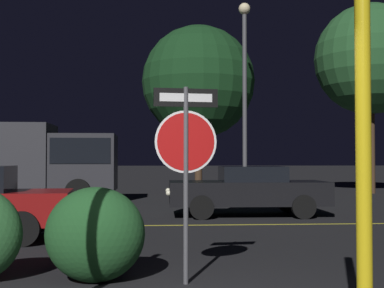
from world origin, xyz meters
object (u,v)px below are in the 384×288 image
hedge_bush_2 (95,234)px  passing_car_2 (248,190)px  delivery_truck (34,159)px  tree_2 (198,82)px  stop_sign (186,145)px  tree_0 (370,59)px  street_lamp (245,76)px  yellow_pole_right (364,163)px

hedge_bush_2 → passing_car_2: bearing=66.8°
delivery_truck → tree_2: 7.79m
stop_sign → delivery_truck: (-4.55, 12.63, -0.14)m
passing_car_2 → delivery_truck: size_ratio=0.72×
tree_0 → delivery_truck: bearing=-164.3°
street_lamp → passing_car_2: bearing=-98.8°
passing_car_2 → tree_0: bearing=-37.5°
hedge_bush_2 → passing_car_2: 8.06m
hedge_bush_2 → yellow_pole_right: bearing=-48.5°
yellow_pole_right → tree_0: bearing=67.2°
yellow_pole_right → delivery_truck: yellow_pole_right is taller
hedge_bush_2 → street_lamp: (3.98, 12.61, 3.93)m
yellow_pole_right → street_lamp: street_lamp is taller
yellow_pole_right → street_lamp: 15.58m
yellow_pole_right → delivery_truck: bearing=110.9°
delivery_truck → tree_0: bearing=105.4°
hedge_bush_2 → street_lamp: 13.79m
passing_car_2 → tree_0: 12.51m
stop_sign → tree_2: size_ratio=0.32×
tree_0 → tree_2: bearing=-178.3°
tree_2 → passing_car_2: bearing=-86.1°
stop_sign → hedge_bush_2: stop_sign is taller
hedge_bush_2 → tree_2: 16.83m
yellow_pole_right → delivery_truck: (-5.75, 15.04, 0.06)m
yellow_pole_right → stop_sign: bearing=116.5°
stop_sign → tree_2: (1.50, 16.26, 3.13)m
stop_sign → tree_0: (9.14, 16.48, 4.26)m
tree_2 → yellow_pole_right: bearing=-90.9°
yellow_pole_right → tree_2: tree_2 is taller
stop_sign → hedge_bush_2: bearing=164.9°
hedge_bush_2 → stop_sign: bearing=-8.8°
street_lamp → tree_0: 7.40m
stop_sign → hedge_bush_2: size_ratio=1.95×
street_lamp → yellow_pole_right: bearing=-96.4°
tree_2 → delivery_truck: bearing=-149.1°
stop_sign → passing_car_2: 7.92m
yellow_pole_right → passing_car_2: 10.05m
stop_sign → delivery_truck: 13.43m
tree_0 → tree_2: (-7.64, -0.22, -1.12)m
delivery_truck → passing_car_2: bearing=52.4°
hedge_bush_2 → passing_car_2: passing_car_2 is taller
stop_sign → delivery_truck: bearing=103.5°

